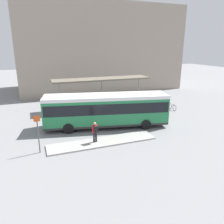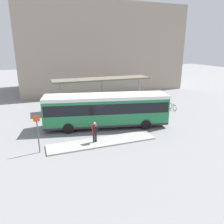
# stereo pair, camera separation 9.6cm
# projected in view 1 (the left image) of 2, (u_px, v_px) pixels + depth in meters

# --- Properties ---
(ground_plane) EXTENTS (120.00, 120.00, 0.00)m
(ground_plane) POSITION_uv_depth(u_px,v_px,m) (106.00, 126.00, 21.05)
(ground_plane) COLOR gray
(curb_island) EXTENTS (8.74, 1.80, 0.12)m
(curb_island) POSITION_uv_depth(u_px,v_px,m) (103.00, 142.00, 17.54)
(curb_island) COLOR #9E9E99
(curb_island) RESTS_ON ground_plane
(city_bus) EXTENTS (11.72, 4.93, 3.12)m
(city_bus) POSITION_uv_depth(u_px,v_px,m) (106.00, 108.00, 20.52)
(city_bus) COLOR #237A47
(city_bus) RESTS_ON ground_plane
(pedestrian_waiting) EXTENTS (0.43, 0.46, 1.66)m
(pedestrian_waiting) POSITION_uv_depth(u_px,v_px,m) (95.00, 131.00, 17.08)
(pedestrian_waiting) COLOR #232328
(pedestrian_waiting) RESTS_ON curb_island
(bicycle_white) EXTENTS (0.48, 1.66, 0.72)m
(bicycle_white) POSITION_uv_depth(u_px,v_px,m) (172.00, 107.00, 26.54)
(bicycle_white) COLOR black
(bicycle_white) RESTS_ON ground_plane
(bicycle_green) EXTENTS (0.49, 1.79, 0.78)m
(bicycle_green) POSITION_uv_depth(u_px,v_px,m) (166.00, 105.00, 27.18)
(bicycle_green) COLOR black
(bicycle_green) RESTS_ON ground_plane
(bicycle_orange) EXTENTS (0.48, 1.73, 0.74)m
(bicycle_orange) POSITION_uv_depth(u_px,v_px,m) (165.00, 103.00, 28.10)
(bicycle_orange) COLOR black
(bicycle_orange) RESTS_ON ground_plane
(station_shelter) EXTENTS (11.91, 2.54, 3.70)m
(station_shelter) POSITION_uv_depth(u_px,v_px,m) (102.00, 80.00, 26.44)
(station_shelter) COLOR #706656
(station_shelter) RESTS_ON ground_plane
(platform_sign) EXTENTS (0.44, 0.08, 2.80)m
(platform_sign) POSITION_uv_depth(u_px,v_px,m) (38.00, 133.00, 15.47)
(platform_sign) COLOR #4C4C51
(platform_sign) RESTS_ON ground_plane
(station_building) EXTENTS (27.06, 12.82, 13.91)m
(station_building) POSITION_uv_depth(u_px,v_px,m) (98.00, 49.00, 38.98)
(station_building) COLOR gray
(station_building) RESTS_ON ground_plane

